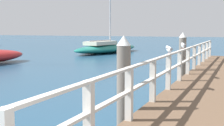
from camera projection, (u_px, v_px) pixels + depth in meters
pier_railing at (184, 60)px, 10.45m from camera, size 0.12×17.16×0.95m
dock_piling_near at (124, 81)px, 6.30m from camera, size 0.29×0.29×1.85m
dock_piling_far at (182, 56)px, 12.26m from camera, size 0.29×0.29×1.85m
seagull_foreground at (169, 49)px, 8.31m from camera, size 0.27×0.44×0.21m
seagull_background at (183, 45)px, 10.22m from camera, size 0.24×0.46×0.21m
boat_4 at (107, 48)px, 26.09m from camera, size 3.84×8.49×10.66m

